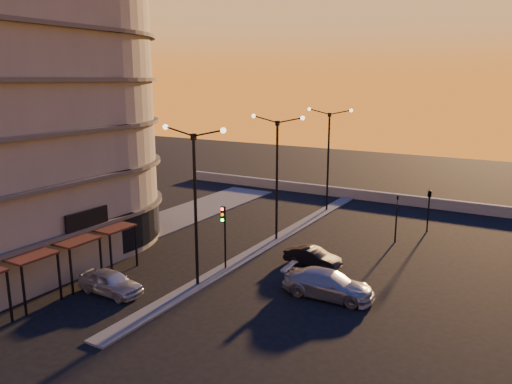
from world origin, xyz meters
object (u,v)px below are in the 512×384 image
object	(u,v)px
streetlamp_mid	(277,168)
car_wagon	(328,284)
car_sedan	(313,257)
car_hatchback	(111,282)
traffic_light_main	(224,227)

from	to	relation	value
streetlamp_mid	car_wagon	xyz separation A→B (m)	(7.29, -7.49, -4.84)
streetlamp_mid	car_wagon	world-z (taller)	streetlamp_mid
car_sedan	streetlamp_mid	bearing A→B (deg)	56.43
streetlamp_mid	car_wagon	bearing A→B (deg)	-45.77
car_hatchback	car_sedan	distance (m)	12.81
streetlamp_mid	traffic_light_main	world-z (taller)	streetlamp_mid
traffic_light_main	car_wagon	size ratio (longest dim) A/B	0.82
car_wagon	traffic_light_main	bearing A→B (deg)	84.83
streetlamp_mid	traffic_light_main	bearing A→B (deg)	-90.00
car_sedan	traffic_light_main	bearing A→B (deg)	132.19
traffic_light_main	streetlamp_mid	bearing A→B (deg)	90.00
car_hatchback	car_sedan	size ratio (longest dim) A/B	1.08
traffic_light_main	car_sedan	world-z (taller)	traffic_light_main
car_sedan	car_wagon	xyz separation A→B (m)	(2.71, -3.93, 0.13)
car_sedan	car_hatchback	bearing A→B (deg)	144.41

